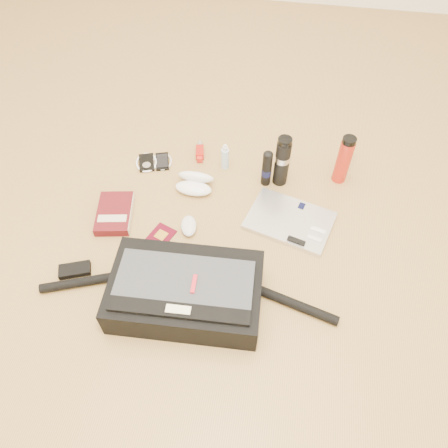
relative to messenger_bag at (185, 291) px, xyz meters
The scene contains 14 objects.
ground 0.23m from the messenger_bag, 78.36° to the left, with size 4.00×4.00×0.00m, color #A37E44.
messenger_bag is the anchor object (origin of this frame).
laptop 0.52m from the messenger_bag, 51.02° to the left, with size 0.37×0.30×0.03m.
book 0.48m from the messenger_bag, 138.38° to the left, with size 0.17×0.22×0.04m.
passport 0.30m from the messenger_bag, 122.73° to the left, with size 0.12×0.14×0.01m.
mouse 0.31m from the messenger_bag, 100.79° to the left, with size 0.08×0.11×0.03m.
sunglasses_case 0.52m from the messenger_bag, 98.68° to the left, with size 0.16×0.13×0.09m.
ipod 0.70m from the messenger_bag, 116.97° to the left, with size 0.12×0.12×0.01m.
phone 0.69m from the messenger_bag, 111.40° to the left, with size 0.10×0.12×0.01m.
inhaler 0.73m from the messenger_bag, 97.89° to the left, with size 0.05×0.12×0.03m.
spray_bottle 0.66m from the messenger_bag, 87.93° to the left, with size 0.04×0.04×0.13m.
aerosol_can 0.63m from the messenger_bag, 70.98° to the left, with size 0.05×0.05×0.17m.
thermos_black 0.67m from the messenger_bag, 66.85° to the left, with size 0.08×0.08×0.23m.
thermos_red 0.84m from the messenger_bag, 52.86° to the left, with size 0.07×0.07×0.22m.
Camera 1 is at (0.20, -0.89, 1.34)m, focal length 35.00 mm.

